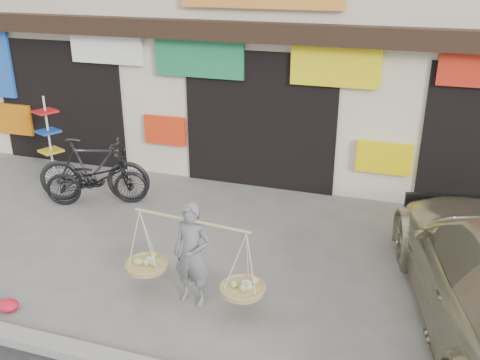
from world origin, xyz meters
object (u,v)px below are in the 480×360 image
(display_rack, at_px, (50,144))
(street_vendor, at_px, (192,259))
(bike_0, at_px, (97,179))
(bike_1, at_px, (94,170))

(display_rack, bearing_deg, street_vendor, -35.61)
(bike_0, relative_size, bike_1, 0.90)
(street_vendor, height_order, bike_1, street_vendor)
(bike_0, distance_m, bike_1, 0.20)
(bike_0, bearing_deg, bike_1, 27.84)
(bike_1, bearing_deg, bike_0, -145.38)
(bike_1, bearing_deg, display_rack, 44.61)
(street_vendor, relative_size, display_rack, 1.17)
(street_vendor, xyz_separation_m, bike_0, (-2.89, 2.31, -0.17))
(bike_0, height_order, bike_1, bike_1)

